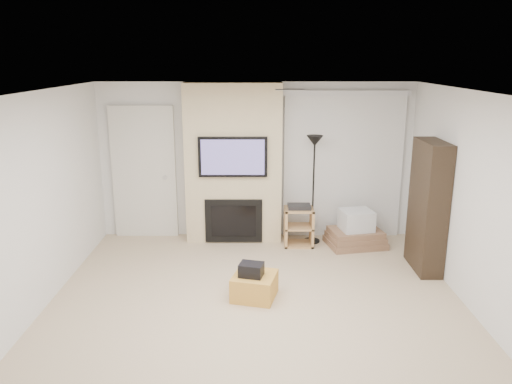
{
  "coord_description": "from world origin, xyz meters",
  "views": [
    {
      "loc": [
        -0.01,
        -5.13,
        2.86
      ],
      "look_at": [
        0.0,
        1.2,
        1.15
      ],
      "focal_mm": 35.0,
      "sensor_mm": 36.0,
      "label": 1
    }
  ],
  "objects_px": {
    "floor_lamp": "(314,159)",
    "av_stand": "(299,224)",
    "box_stack": "(356,232)",
    "bookshelf": "(428,207)",
    "ottoman": "(255,286)"
  },
  "relations": [
    {
      "from": "ottoman",
      "to": "bookshelf",
      "type": "height_order",
      "value": "bookshelf"
    },
    {
      "from": "box_stack",
      "to": "ottoman",
      "type": "bearing_deg",
      "value": -132.03
    },
    {
      "from": "box_stack",
      "to": "bookshelf",
      "type": "relative_size",
      "value": 0.54
    },
    {
      "from": "box_stack",
      "to": "av_stand",
      "type": "bearing_deg",
      "value": 178.32
    },
    {
      "from": "ottoman",
      "to": "box_stack",
      "type": "xyz_separation_m",
      "value": [
        1.58,
        1.75,
        0.07
      ]
    },
    {
      "from": "bookshelf",
      "to": "floor_lamp",
      "type": "bearing_deg",
      "value": 144.13
    },
    {
      "from": "ottoman",
      "to": "box_stack",
      "type": "relative_size",
      "value": 0.52
    },
    {
      "from": "av_stand",
      "to": "box_stack",
      "type": "xyz_separation_m",
      "value": [
        0.89,
        -0.03,
        -0.13
      ]
    },
    {
      "from": "floor_lamp",
      "to": "av_stand",
      "type": "bearing_deg",
      "value": -148.25
    },
    {
      "from": "bookshelf",
      "to": "av_stand",
      "type": "bearing_deg",
      "value": 151.6
    },
    {
      "from": "floor_lamp",
      "to": "bookshelf",
      "type": "height_order",
      "value": "bookshelf"
    },
    {
      "from": "av_stand",
      "to": "box_stack",
      "type": "distance_m",
      "value": 0.9
    },
    {
      "from": "av_stand",
      "to": "box_stack",
      "type": "relative_size",
      "value": 0.68
    },
    {
      "from": "av_stand",
      "to": "bookshelf",
      "type": "relative_size",
      "value": 0.37
    },
    {
      "from": "box_stack",
      "to": "bookshelf",
      "type": "distance_m",
      "value": 1.36
    }
  ]
}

